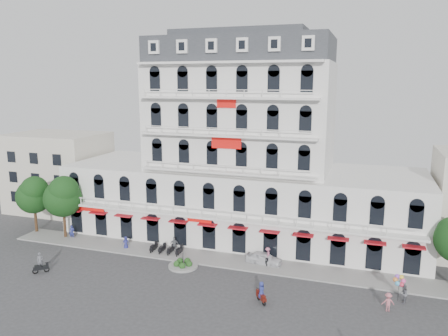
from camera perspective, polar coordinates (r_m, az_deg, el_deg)
ground at (r=42.74m, az=-4.88°, el=-16.39°), size 120.00×120.00×0.00m
sidewalk at (r=50.29m, az=-0.75°, el=-11.84°), size 53.00×4.00×0.16m
main_building at (r=55.71m, az=2.25°, el=1.07°), size 45.00×15.00×25.80m
flank_building_west at (r=72.28m, az=-20.78°, el=-0.49°), size 14.00×10.00×12.00m
traffic_island at (r=48.67m, az=-5.36°, el=-12.47°), size 3.20×3.20×1.60m
parked_scooter_row at (r=52.42m, az=-7.52°, el=-11.04°), size 4.40×1.80×1.10m
tree_west_outer at (r=62.43m, az=-23.60°, el=-3.09°), size 4.50×4.48×7.76m
tree_west_inner at (r=58.80m, az=-20.31°, el=-3.35°), size 4.76×4.76×8.25m
parked_car at (r=49.18m, az=5.26°, el=-11.67°), size 4.13×1.93×1.37m
rider_west at (r=50.63m, az=-22.86°, el=-11.43°), size 1.33×1.29×2.26m
rider_east at (r=41.24m, az=4.89°, el=-15.89°), size 1.23×1.38×2.07m
rider_center at (r=48.96m, az=5.72°, el=-11.33°), size 0.69×1.70×2.02m
pedestrian_left at (r=54.35m, az=-12.71°, el=-9.51°), size 0.91×0.77×1.57m
pedestrian_mid at (r=52.36m, az=-6.48°, el=-9.92°), size 1.15×0.55×1.91m
pedestrian_right at (r=42.43m, az=20.65°, el=-16.06°), size 1.20×0.85×1.69m
pedestrian_far at (r=59.58m, az=-19.26°, el=-7.90°), size 0.77×0.66×1.79m
balloon_vendor at (r=44.17m, az=22.23°, el=-14.46°), size 1.38×1.31×2.45m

